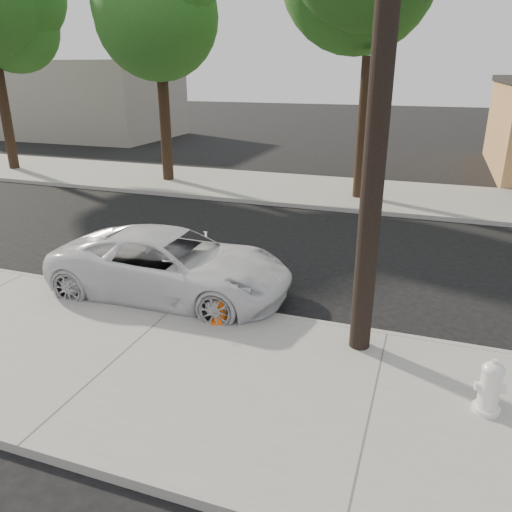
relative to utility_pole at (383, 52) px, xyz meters
name	(u,v)px	position (x,y,z in m)	size (l,w,h in m)	color
ground	(224,269)	(-3.60, 2.70, -4.70)	(120.00, 120.00, 0.00)	black
near_sidewalk	(121,359)	(-3.60, -1.60, -4.62)	(90.00, 4.40, 0.15)	gray
far_sidewalk	(309,190)	(-3.60, 11.20, -4.62)	(90.00, 5.00, 0.15)	gray
curb_near	(183,303)	(-3.60, 0.60, -4.62)	(90.00, 0.12, 0.16)	#9E9B93
building_far	(72,99)	(-23.60, 22.70, -2.20)	(14.00, 8.00, 5.00)	gray
utility_pole	(383,52)	(0.00, 0.00, 0.00)	(1.40, 0.34, 9.00)	black
tree_b	(161,22)	(-9.41, 10.76, 1.45)	(4.34, 4.20, 8.45)	black
police_cruiser	(172,265)	(-4.04, 1.00, -4.00)	(2.31, 5.00, 1.39)	white
fire_hydrant	(490,388)	(1.87, -1.14, -4.19)	(0.40, 0.36, 0.75)	white
traffic_cone	(221,303)	(-2.53, 0.04, -4.20)	(0.48, 0.48, 0.72)	#FE5F0D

